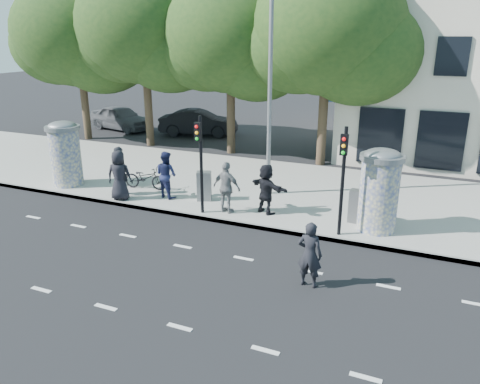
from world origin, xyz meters
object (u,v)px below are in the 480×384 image
at_px(ped_e, 227,188).
at_px(ad_column_right, 379,188).
at_px(man_road, 310,255).
at_px(street_lamp, 270,72).
at_px(cabinet_right, 357,206).
at_px(ped_f, 266,189).
at_px(ped_b, 120,171).
at_px(ad_column_left, 65,152).
at_px(car_left, 121,118).
at_px(traffic_pole_far, 343,171).
at_px(ped_c, 166,175).
at_px(bicycle, 145,178).
at_px(ped_a, 119,175).
at_px(car_mid, 199,123).
at_px(cabinet_left, 204,186).
at_px(traffic_pole_near, 200,155).

bearing_deg(ped_e, ad_column_right, -166.60).
xyz_separation_m(ad_column_right, man_road, (-1.10, -4.02, -0.67)).
xyz_separation_m(street_lamp, man_road, (3.30, -5.96, -3.92)).
height_order(man_road, cabinet_right, man_road).
bearing_deg(ped_f, ped_b, 28.44).
xyz_separation_m(ad_column_left, ped_e, (7.39, -0.31, -0.48)).
xyz_separation_m(street_lamp, ped_e, (-0.61, -2.44, -3.74)).
bearing_deg(car_left, ped_e, -118.65).
distance_m(traffic_pole_far, ped_c, 6.97).
height_order(bicycle, car_left, car_left).
relative_size(man_road, cabinet_right, 1.57).
relative_size(ad_column_right, ped_c, 1.48).
distance_m(ad_column_right, car_left, 21.16).
xyz_separation_m(bicycle, car_left, (-8.95, 10.38, 0.18)).
height_order(street_lamp, man_road, street_lamp).
relative_size(ped_a, ped_b, 0.99).
distance_m(ped_a, ped_c, 1.73).
bearing_deg(ped_c, car_mid, -52.65).
bearing_deg(ped_c, street_lamp, -136.22).
xyz_separation_m(ped_f, car_mid, (-8.76, 11.45, -0.24)).
distance_m(ped_e, bicycle, 4.28).
bearing_deg(ped_a, cabinet_left, -176.02).
relative_size(ad_column_right, ped_f, 1.50).
height_order(ped_a, cabinet_right, ped_a).
xyz_separation_m(street_lamp, ped_b, (-5.19, -2.31, -3.69)).
bearing_deg(ped_a, ped_e, 166.78).
height_order(ped_b, car_left, ped_b).
xyz_separation_m(ped_b, car_left, (-8.49, 11.33, -0.31)).
bearing_deg(man_road, ped_a, -19.37).
distance_m(ped_c, cabinet_left, 1.53).
distance_m(traffic_pole_near, car_left, 17.14).
height_order(ad_column_right, car_mid, ad_column_right).
relative_size(traffic_pole_near, cabinet_right, 3.07).
distance_m(traffic_pole_far, ped_b, 8.68).
relative_size(ped_b, ped_f, 1.09).
relative_size(ped_b, car_mid, 0.40).
bearing_deg(traffic_pole_far, car_left, 145.22).
bearing_deg(car_left, traffic_pole_far, -112.16).
bearing_deg(street_lamp, ped_b, -156.00).
xyz_separation_m(traffic_pole_far, car_left, (-17.08, 11.86, -1.44)).
height_order(car_left, car_mid, car_mid).
distance_m(street_lamp, ped_f, 4.29).
bearing_deg(traffic_pole_far, cabinet_right, 76.17).
bearing_deg(ped_e, street_lamp, -96.51).
height_order(traffic_pole_far, car_mid, traffic_pole_far).
bearing_deg(traffic_pole_near, ped_a, 179.06).
relative_size(street_lamp, ped_e, 4.40).
xyz_separation_m(ped_e, cabinet_right, (4.33, 0.90, -0.35)).
distance_m(traffic_pole_far, man_road, 3.40).
relative_size(ad_column_right, traffic_pole_near, 0.78).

